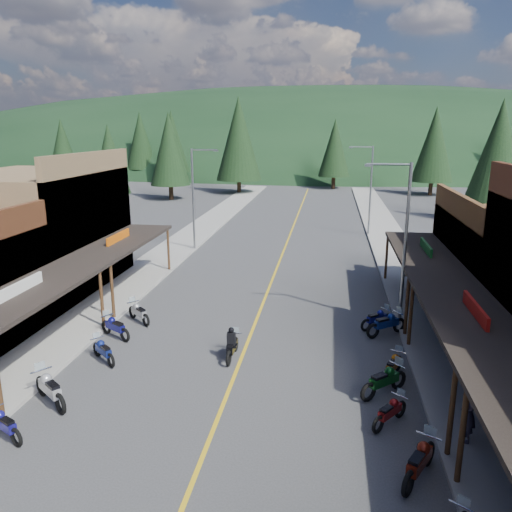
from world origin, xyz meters
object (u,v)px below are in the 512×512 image
at_px(streetlight_1, 195,195).
at_px(streetlight_2, 402,238).
at_px(pine_0, 63,147).
at_px(pine_1, 172,142).
at_px(bike_west_9, 115,326).
at_px(pedestrian_east_a, 468,413).
at_px(bike_east_8, 384,379).
at_px(bike_west_8, 103,350).
at_px(bike_east_7, 390,411).
at_px(bike_east_9, 393,365).
at_px(pine_4, 434,144).
at_px(pedestrian_east_b, 411,277).
at_px(bike_east_11, 377,318).
at_px(shop_west_3, 37,231).
at_px(bike_east_6, 420,460).
at_px(bike_east_10, 387,323).
at_px(rider_on_bike, 232,345).
at_px(pine_10, 169,149).
at_px(bike_west_6, 4,423).
at_px(bike_west_10, 139,312).
at_px(pine_3, 335,148).
at_px(pine_11, 498,152).
at_px(pine_2, 239,139).
at_px(pine_8, 110,159).
at_px(bike_west_7, 50,388).
at_px(pine_7, 141,141).

relative_size(streetlight_1, streetlight_2, 1.00).
relative_size(pine_0, pine_1, 0.88).
xyz_separation_m(bike_west_9, pedestrian_east_a, (14.08, -6.11, 0.50)).
bearing_deg(bike_west_9, bike_east_8, -74.49).
distance_m(pine_1, bike_west_8, 70.51).
bearing_deg(pine_1, bike_east_7, -67.23).
bearing_deg(bike_east_9, pine_4, 103.36).
xyz_separation_m(streetlight_2, bike_east_8, (-1.27, -6.80, -3.82)).
distance_m(bike_west_8, pedestrian_east_b, 18.04).
distance_m(pine_0, bike_east_7, 77.82).
distance_m(pine_4, bike_east_11, 54.18).
distance_m(bike_east_7, bike_east_9, 3.43).
distance_m(shop_west_3, streetlight_1, 12.73).
bearing_deg(pine_4, bike_east_6, -100.56).
relative_size(bike_east_10, rider_on_bike, 1.12).
height_order(streetlight_2, bike_east_10, streetlight_2).
bearing_deg(pine_10, bike_west_6, -77.68).
relative_size(pine_0, pine_4, 0.88).
height_order(bike_west_6, bike_west_10, bike_west_10).
xyz_separation_m(rider_on_bike, pedestrian_east_a, (8.28, -4.79, 0.49)).
bearing_deg(pine_3, bike_east_6, -88.19).
relative_size(pine_1, pedestrian_east_b, 7.50).
xyz_separation_m(bike_west_6, bike_east_8, (12.05, 4.46, 0.09)).
height_order(pine_10, rider_on_bike, pine_10).
height_order(bike_east_6, pedestrian_east_a, pedestrian_east_a).
distance_m(pine_0, bike_west_9, 66.82).
bearing_deg(streetlight_1, pedestrian_east_b, -28.80).
distance_m(pine_3, pine_11, 32.26).
xyz_separation_m(pine_2, bike_east_9, (16.18, -55.33, -7.46)).
relative_size(pine_8, bike_east_9, 5.34).
height_order(pine_8, bike_east_6, pine_8).
relative_size(pine_2, bike_west_8, 7.33).
bearing_deg(pine_10, streetlight_2, -59.29).
relative_size(streetlight_2, rider_on_bike, 4.03).
distance_m(streetlight_2, pine_0, 71.59).
xyz_separation_m(pine_4, pine_11, (2.00, -22.00, -0.05)).
bearing_deg(bike_west_6, rider_on_bike, -14.14).
relative_size(pine_3, pedestrian_east_a, 5.85).
relative_size(bike_west_6, bike_west_7, 0.82).
distance_m(bike_west_8, bike_east_7, 11.71).
distance_m(pine_3, pine_4, 15.25).
distance_m(pine_3, bike_west_7, 68.18).
bearing_deg(bike_east_7, pine_11, 108.35).
relative_size(streetlight_1, pine_11, 0.65).
bearing_deg(bike_west_6, pedestrian_east_b, -13.28).
distance_m(bike_west_7, bike_west_10, 7.85).
height_order(pine_7, bike_west_8, pine_7).
bearing_deg(pine_11, shop_west_3, -141.68).
height_order(bike_east_8, pedestrian_east_a, pedestrian_east_a).
relative_size(pine_10, bike_east_7, 6.27).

